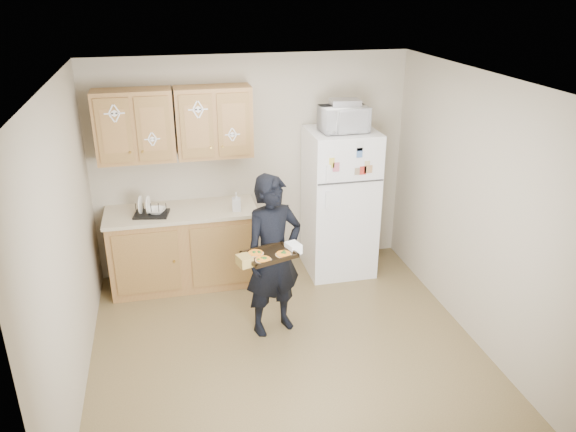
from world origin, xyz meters
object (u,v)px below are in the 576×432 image
at_px(microwave, 344,119).
at_px(dish_rack, 151,209).
at_px(person, 273,256).
at_px(refrigerator, 340,203).
at_px(baking_tray, 269,255).

distance_m(microwave, dish_rack, 2.28).
xyz_separation_m(person, dish_rack, (-1.12, 1.06, 0.17)).
bearing_deg(refrigerator, dish_rack, -179.57).
bearing_deg(baking_tray, refrigerator, 33.43).
xyz_separation_m(person, microwave, (0.99, 1.02, 1.03)).
relative_size(person, baking_tray, 3.71).
distance_m(baking_tray, dish_rack, 1.69).
bearing_deg(refrigerator, baking_tray, -128.70).
bearing_deg(dish_rack, microwave, -0.93).
bearing_deg(dish_rack, baking_tray, -52.66).
bearing_deg(person, refrigerator, 29.25).
xyz_separation_m(refrigerator, baking_tray, (-1.09, -1.36, 0.12)).
relative_size(person, microwave, 3.22).
xyz_separation_m(refrigerator, microwave, (-0.01, -0.05, 0.99)).
height_order(person, baking_tray, person).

